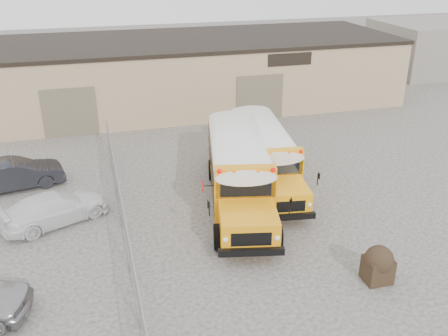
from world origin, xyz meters
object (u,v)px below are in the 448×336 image
object	(u,v)px
school_bus_left	(230,121)
school_bus_right	(245,115)
car_dark	(15,174)
tarp_bundle	(378,264)
car_white	(54,208)

from	to	relation	value
school_bus_left	school_bus_right	bearing A→B (deg)	42.77
car_dark	tarp_bundle	bearing A→B (deg)	-141.73
car_dark	school_bus_left	bearing A→B (deg)	-90.43
school_bus_right	tarp_bundle	bearing A→B (deg)	-89.08
school_bus_right	tarp_bundle	world-z (taller)	school_bus_right
school_bus_left	car_dark	xyz separation A→B (m)	(-11.20, -2.08, -0.96)
school_bus_right	car_dark	xyz separation A→B (m)	(-12.53, -3.31, -0.81)
school_bus_right	car_white	bearing A→B (deg)	-146.15
tarp_bundle	school_bus_left	bearing A→B (deg)	96.79
tarp_bundle	car_white	world-z (taller)	tarp_bundle
tarp_bundle	school_bus_right	bearing A→B (deg)	90.92
school_bus_left	car_white	bearing A→B (deg)	-147.61
tarp_bundle	car_white	size ratio (longest dim) A/B	0.31
school_bus_left	car_white	xyz separation A→B (m)	(-9.31, -5.91, -1.03)
car_white	car_dark	size ratio (longest dim) A/B	1.01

